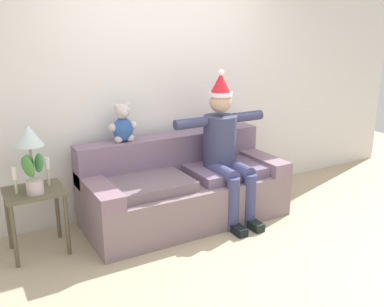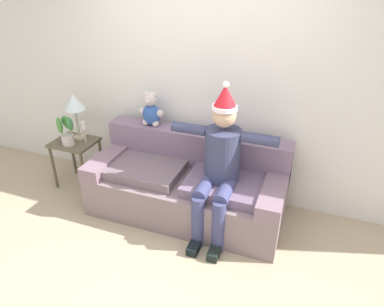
% 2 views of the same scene
% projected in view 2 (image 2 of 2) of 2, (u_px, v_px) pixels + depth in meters
% --- Properties ---
extents(ground_plane, '(10.00, 10.00, 0.00)m').
position_uv_depth(ground_plane, '(145.00, 278.00, 2.99)').
color(ground_plane, tan).
extents(back_wall, '(7.00, 0.10, 2.70)m').
position_uv_depth(back_wall, '(205.00, 78.00, 3.63)').
color(back_wall, silver).
rests_on(back_wall, ground_plane).
extents(couch, '(2.03, 0.87, 0.83)m').
position_uv_depth(couch, '(188.00, 184.00, 3.69)').
color(couch, gray).
rests_on(couch, ground_plane).
extents(person_seated, '(1.02, 0.77, 1.51)m').
position_uv_depth(person_seated, '(220.00, 162.00, 3.23)').
color(person_seated, '#373B5C').
rests_on(person_seated, ground_plane).
extents(teddy_bear, '(0.29, 0.17, 0.38)m').
position_uv_depth(teddy_bear, '(151.00, 110.00, 3.75)').
color(teddy_bear, '#2E549F').
rests_on(teddy_bear, couch).
extents(side_table, '(0.49, 0.42, 0.58)m').
position_uv_depth(side_table, '(76.00, 149.00, 4.09)').
color(side_table, brown).
rests_on(side_table, ground_plane).
extents(table_lamp, '(0.24, 0.24, 0.55)m').
position_uv_depth(table_lamp, '(74.00, 104.00, 3.90)').
color(table_lamp, '#C0AD8A').
rests_on(table_lamp, side_table).
extents(potted_plant, '(0.22, 0.25, 0.36)m').
position_uv_depth(potted_plant, '(67.00, 131.00, 3.88)').
color(potted_plant, '#C0B0B1').
rests_on(potted_plant, side_table).
extents(candle_tall, '(0.04, 0.04, 0.23)m').
position_uv_depth(candle_tall, '(61.00, 129.00, 3.99)').
color(candle_tall, beige).
rests_on(candle_tall, side_table).
extents(candle_short, '(0.04, 0.04, 0.26)m').
position_uv_depth(candle_short, '(84.00, 129.00, 3.95)').
color(candle_short, beige).
rests_on(candle_short, side_table).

